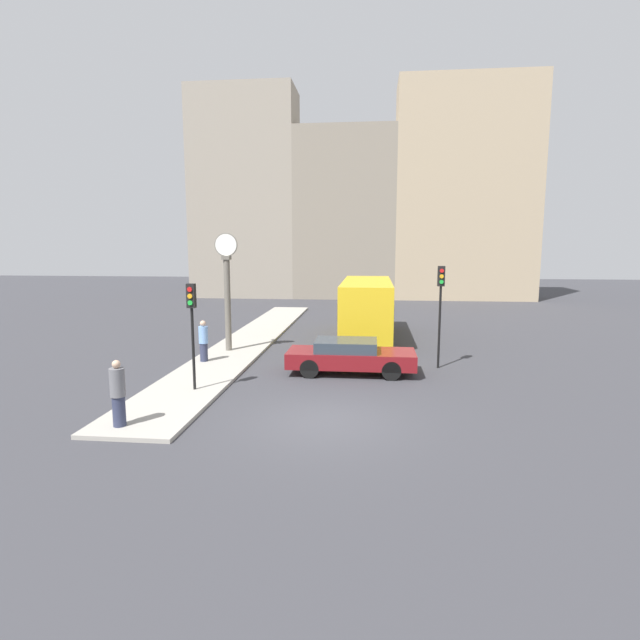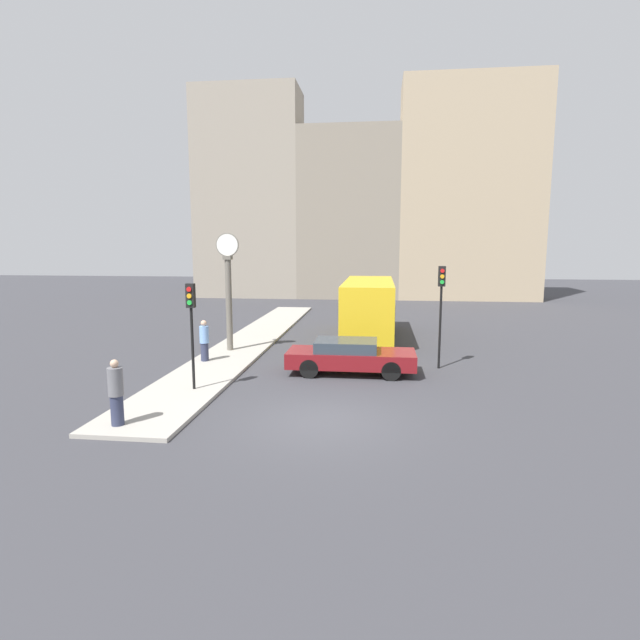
{
  "view_description": "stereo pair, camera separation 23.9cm",
  "coord_description": "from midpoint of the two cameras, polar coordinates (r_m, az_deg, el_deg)",
  "views": [
    {
      "loc": [
        1.25,
        -12.89,
        4.7
      ],
      "look_at": [
        -0.65,
        5.09,
        1.99
      ],
      "focal_mm": 28.0,
      "sensor_mm": 36.0,
      "label": 1
    },
    {
      "loc": [
        1.48,
        -12.86,
        4.7
      ],
      "look_at": [
        -0.65,
        5.09,
        1.99
      ],
      "focal_mm": 28.0,
      "sensor_mm": 36.0,
      "label": 2
    }
  ],
  "objects": [
    {
      "name": "pedestrian_blue_stripe",
      "position": [
        20.37,
        -13.5,
        -2.35
      ],
      "size": [
        0.36,
        0.36,
        1.64
      ],
      "color": "#2D334C",
      "rests_on": "sidewalk_corner"
    },
    {
      "name": "building_row",
      "position": [
        45.81,
        4.55,
        13.63
      ],
      "size": [
        30.16,
        5.0,
        18.56
      ],
      "color": "gray",
      "rests_on": "ground_plane"
    },
    {
      "name": "bus_distant",
      "position": [
        25.35,
        5.09,
        1.63
      ],
      "size": [
        2.42,
        8.17,
        2.93
      ],
      "color": "gold",
      "rests_on": "ground_plane"
    },
    {
      "name": "traffic_light_far",
      "position": [
        19.43,
        13.27,
        2.71
      ],
      "size": [
        0.26,
        0.24,
        3.93
      ],
      "color": "black",
      "rests_on": "ground_plane"
    },
    {
      "name": "pedestrian_grey_jacket",
      "position": [
        13.83,
        -22.55,
        -7.77
      ],
      "size": [
        0.38,
        0.38,
        1.72
      ],
      "color": "#2D334C",
      "rests_on": "sidewalk_corner"
    },
    {
      "name": "street_clock",
      "position": [
        22.05,
        -10.86,
        3.41
      ],
      "size": [
        1.01,
        0.35,
        5.1
      ],
      "color": "#666056",
      "rests_on": "sidewalk_corner"
    },
    {
      "name": "sidewalk_corner",
      "position": [
        24.91,
        -8.33,
        -2.29
      ],
      "size": [
        2.51,
        25.64,
        0.12
      ],
      "primitive_type": "cube",
      "color": "#A39E93",
      "rests_on": "ground_plane"
    },
    {
      "name": "ground_plane",
      "position": [
        13.77,
        -0.04,
        -11.41
      ],
      "size": [
        120.0,
        120.0,
        0.0
      ],
      "primitive_type": "plane",
      "color": "#38383D"
    },
    {
      "name": "traffic_light_near",
      "position": [
        16.2,
        -14.85,
        0.68
      ],
      "size": [
        0.26,
        0.24,
        3.4
      ],
      "color": "black",
      "rests_on": "sidewalk_corner"
    },
    {
      "name": "sedan_car",
      "position": [
        18.44,
        3.08,
        -4.11
      ],
      "size": [
        4.68,
        1.79,
        1.26
      ],
      "color": "maroon",
      "rests_on": "ground_plane"
    }
  ]
}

